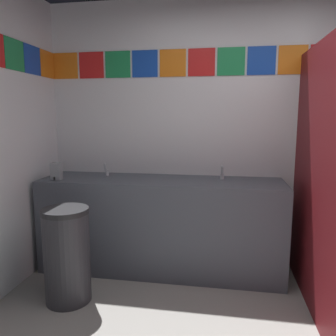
% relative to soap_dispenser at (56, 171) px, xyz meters
% --- Properties ---
extents(wall_back, '(4.44, 0.09, 2.59)m').
position_rel_soap_dispenser_xyz_m(wall_back, '(1.99, 0.51, 0.34)').
color(wall_back, silver).
rests_on(wall_back, ground_plane).
extents(vanity_counter, '(2.26, 0.59, 0.88)m').
position_rel_soap_dispenser_xyz_m(vanity_counter, '(0.96, 0.18, -0.51)').
color(vanity_counter, '#4C515B').
rests_on(vanity_counter, ground_plane).
extents(faucet_left, '(0.04, 0.10, 0.14)m').
position_rel_soap_dispenser_xyz_m(faucet_left, '(0.39, 0.26, -0.03)').
color(faucet_left, silver).
rests_on(faucet_left, vanity_counter).
extents(faucet_right, '(0.04, 0.10, 0.14)m').
position_rel_soap_dispenser_xyz_m(faucet_right, '(1.52, 0.26, -0.03)').
color(faucet_right, silver).
rests_on(faucet_right, vanity_counter).
extents(soap_dispenser, '(0.09, 0.09, 0.16)m').
position_rel_soap_dispenser_xyz_m(soap_dispenser, '(0.00, 0.00, 0.00)').
color(soap_dispenser, gray).
rests_on(soap_dispenser, vanity_counter).
extents(trash_bin, '(0.37, 0.37, 0.76)m').
position_rel_soap_dispenser_xyz_m(trash_bin, '(0.32, -0.50, -0.58)').
color(trash_bin, '#333338').
rests_on(trash_bin, ground_plane).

